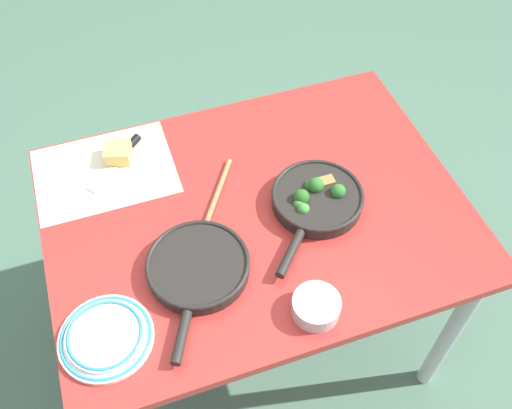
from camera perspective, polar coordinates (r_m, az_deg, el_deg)
ground_plane at (r=2.16m, az=0.00°, el=-12.44°), size 14.00×14.00×0.00m
dining_table_red at (r=1.60m, az=0.00°, el=-2.39°), size 1.11×0.84×0.73m
skillet_broccoli at (r=1.53m, az=6.07°, el=0.60°), size 0.31×0.33×0.07m
skillet_eggs at (r=1.41m, az=-5.84°, el=-6.25°), size 0.26×0.36×0.04m
wooden_spoon at (r=1.49m, az=-5.06°, el=-1.99°), size 0.23×0.33×0.02m
parchment_sheet at (r=1.67m, az=-14.91°, el=3.25°), size 0.39×0.29×0.00m
grater_knife at (r=1.69m, az=-13.25°, el=4.86°), size 0.18×0.17×0.02m
cheese_block at (r=1.68m, az=-13.63°, el=5.03°), size 0.09×0.09×0.05m
dinner_plate_stack at (r=1.36m, az=-14.80°, el=-12.67°), size 0.22×0.22×0.03m
prep_bowl_steel at (r=1.35m, az=6.03°, el=-10.11°), size 0.11×0.11×0.05m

